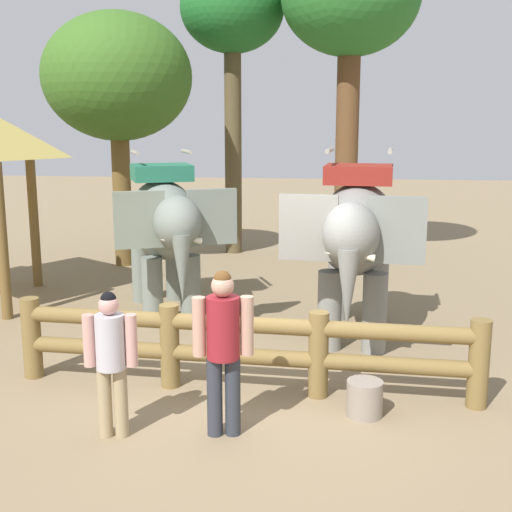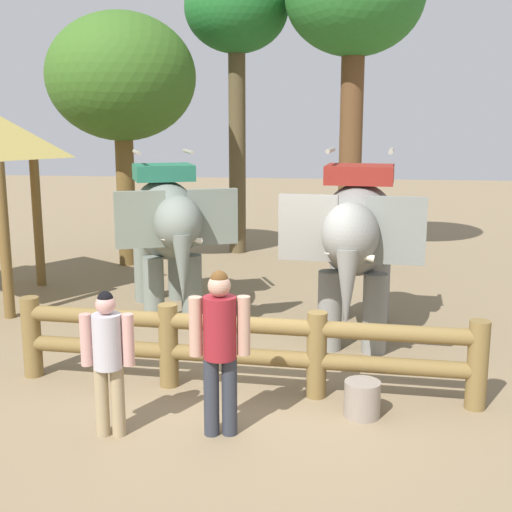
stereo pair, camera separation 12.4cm
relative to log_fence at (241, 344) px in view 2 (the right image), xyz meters
The scene contains 10 objects.
ground_plane 0.65m from the log_fence, 90.00° to the right, with size 60.00×60.00×0.00m, color #857052.
log_fence is the anchor object (origin of this frame).
elephant_near_left 3.67m from the log_fence, 118.94° to the left, with size 2.41×3.29×2.77m.
elephant_center 2.79m from the log_fence, 57.46° to the left, with size 1.90×3.34×2.85m.
tourist_woman_in_black 1.24m from the log_fence, 92.16° to the right, with size 0.62×0.40×1.78m.
tourist_man_in_blue 1.81m from the log_fence, 131.67° to the right, with size 0.55×0.34×1.57m.
tree_far_left 9.47m from the log_fence, 80.33° to the left, with size 3.05×3.05×7.19m.
tree_back_center 8.57m from the log_fence, 117.83° to the left, with size 3.24×3.24×5.54m.
tree_far_right 10.07m from the log_fence, 99.08° to the left, with size 2.44×2.44×6.85m.
feed_bucket 1.60m from the log_fence, 20.23° to the right, with size 0.41×0.41×0.41m.
Camera 2 is at (1.16, -7.42, 3.28)m, focal length 47.17 mm.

